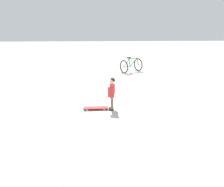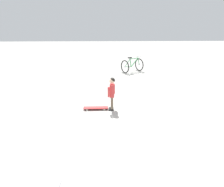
% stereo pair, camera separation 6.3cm
% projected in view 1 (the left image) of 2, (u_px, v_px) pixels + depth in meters
% --- Properties ---
extents(ground_plane, '(50.00, 50.00, 0.00)m').
position_uv_depth(ground_plane, '(104.00, 113.00, 6.43)').
color(ground_plane, gray).
extents(child_person, '(0.36, 0.24, 1.06)m').
position_uv_depth(child_person, '(112.00, 90.00, 6.44)').
color(child_person, brown).
rests_on(child_person, ground).
extents(skateboard, '(0.20, 0.79, 0.07)m').
position_uv_depth(skateboard, '(96.00, 108.00, 6.64)').
color(skateboard, '#B22D2D').
rests_on(skateboard, ground).
extents(bicycle_far, '(1.17, 1.28, 0.85)m').
position_uv_depth(bicycle_far, '(131.00, 65.00, 11.55)').
color(bicycle_far, black).
rests_on(bicycle_far, ground).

